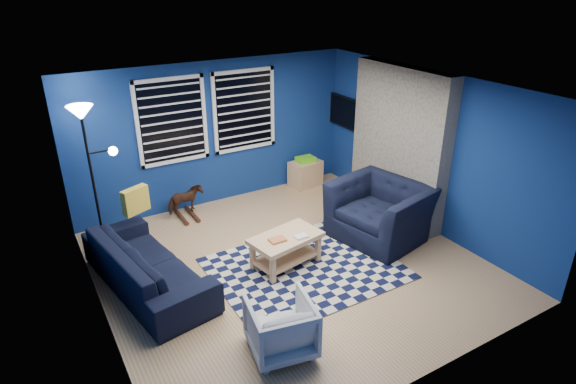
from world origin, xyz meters
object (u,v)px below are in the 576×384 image
object	(u,v)px
cabinet	(305,173)
coffee_table	(286,244)
tv	(347,113)
armchair_big	(379,212)
sofa	(147,264)
floor_lamp	(86,132)
armchair_bent	(281,327)
rocking_horse	(185,200)

from	to	relation	value
cabinet	coffee_table	bearing A→B (deg)	-137.03
tv	armchair_big	world-z (taller)	tv
sofa	coffee_table	size ratio (longest dim) A/B	2.12
coffee_table	cabinet	xyz separation A→B (m)	(1.76, 2.24, -0.08)
floor_lamp	sofa	bearing A→B (deg)	-80.53
coffee_table	floor_lamp	xyz separation A→B (m)	(-2.06, 2.03, 1.41)
cabinet	armchair_bent	bearing A→B (deg)	-134.88
armchair_big	tv	bearing A→B (deg)	144.94
rocking_horse	cabinet	bearing A→B (deg)	-94.10
sofa	rocking_horse	xyz separation A→B (m)	(1.10, 1.64, -0.02)
tv	armchair_bent	world-z (taller)	tv
tv	sofa	bearing A→B (deg)	-160.89
tv	cabinet	size ratio (longest dim) A/B	1.55
coffee_table	floor_lamp	bearing A→B (deg)	135.42
cabinet	floor_lamp	bearing A→B (deg)	174.16
rocking_horse	sofa	bearing A→B (deg)	139.50
armchair_bent	rocking_horse	world-z (taller)	armchair_bent
armchair_bent	cabinet	world-z (taller)	armchair_bent
cabinet	armchair_big	bearing A→B (deg)	-101.46
floor_lamp	armchair_big	bearing A→B (deg)	-29.13
tv	coffee_table	size ratio (longest dim) A/B	0.93
cabinet	sofa	bearing A→B (deg)	-162.84
armchair_bent	coffee_table	bearing A→B (deg)	-111.33
armchair_big	coffee_table	distance (m)	1.66
armchair_bent	rocking_horse	bearing A→B (deg)	-82.13
tv	armchair_bent	distance (m)	4.94
tv	coffee_table	world-z (taller)	tv
coffee_table	sofa	bearing A→B (deg)	164.67
armchair_big	coffee_table	bearing A→B (deg)	-103.69
armchair_big	floor_lamp	xyz separation A→B (m)	(-3.72, 2.07, 1.31)
rocking_horse	coffee_table	xyz separation A→B (m)	(0.70, -2.13, 0.03)
tv	rocking_horse	world-z (taller)	tv
armchair_big	coffee_table	world-z (taller)	armchair_big
armchair_big	floor_lamp	world-z (taller)	floor_lamp
cabinet	tv	bearing A→B (deg)	-27.46
cabinet	rocking_horse	bearing A→B (deg)	173.56
armchair_big	rocking_horse	size ratio (longest dim) A/B	2.33
armchair_bent	rocking_horse	distance (m)	3.56
floor_lamp	rocking_horse	bearing A→B (deg)	4.14
tv	rocking_horse	size ratio (longest dim) A/B	1.72
sofa	coffee_table	world-z (taller)	sofa
sofa	rocking_horse	size ratio (longest dim) A/B	3.93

